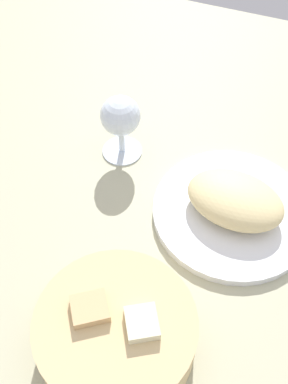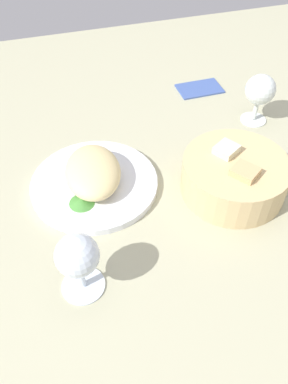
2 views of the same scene
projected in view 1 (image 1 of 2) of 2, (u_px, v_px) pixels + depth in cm
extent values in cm
cube|color=#ACAB8A|center=(192.00, 292.00, 65.11)|extent=(140.00, 140.00, 2.00)
cylinder|color=white|center=(232.00, 212.00, 71.36)|extent=(24.23, 24.23, 1.40)
ellipsoid|color=beige|center=(235.00, 200.00, 68.84)|extent=(15.71, 11.87, 4.98)
cone|color=#468A39|center=(208.00, 183.00, 73.34)|extent=(4.72, 4.72, 1.02)
cylinder|color=#D0B37D|center=(116.00, 334.00, 56.83)|extent=(19.52, 19.52, 7.03)
cube|color=tan|center=(91.00, 314.00, 55.55)|extent=(5.71, 5.60, 4.28)
cube|color=beige|center=(142.00, 327.00, 54.34)|extent=(5.23, 5.37, 4.07)
cylinder|color=silver|center=(122.00, 150.00, 79.78)|extent=(6.76, 6.76, 0.60)
cylinder|color=silver|center=(122.00, 140.00, 77.80)|extent=(1.00, 1.00, 4.42)
sphere|color=silver|center=(120.00, 116.00, 73.50)|extent=(6.46, 6.46, 6.46)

